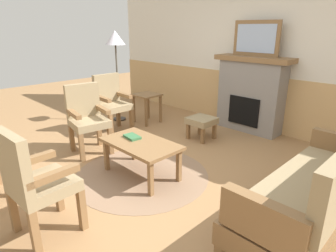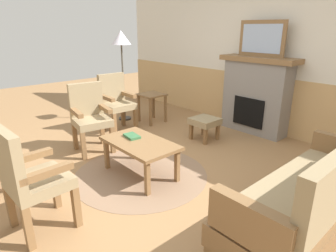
{
  "view_description": "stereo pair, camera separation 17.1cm",
  "coord_description": "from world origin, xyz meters",
  "px_view_note": "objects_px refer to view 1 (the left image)",
  "views": [
    {
      "loc": [
        2.43,
        -2.06,
        1.73
      ],
      "look_at": [
        0.0,
        0.35,
        0.55
      ],
      "focal_mm": 30.7,
      "sensor_mm": 36.0,
      "label": 1
    },
    {
      "loc": [
        2.55,
        -1.93,
        1.73
      ],
      "look_at": [
        0.0,
        0.35,
        0.55
      ],
      "focal_mm": 30.7,
      "sensor_mm": 36.0,
      "label": 2
    }
  ],
  "objects_px": {
    "side_table": "(147,100)",
    "floor_lamp_by_chairs": "(115,44)",
    "coffee_table": "(141,146)",
    "book_on_table": "(132,137)",
    "framed_picture": "(256,38)",
    "armchair_near_fireplace": "(87,116)",
    "footstool": "(202,122)",
    "couch": "(315,192)",
    "fireplace": "(251,94)",
    "armchair_front_left": "(34,179)",
    "armchair_by_window_left": "(111,101)"
  },
  "relations": [
    {
      "from": "armchair_near_fireplace",
      "to": "side_table",
      "type": "relative_size",
      "value": 1.78
    },
    {
      "from": "book_on_table",
      "to": "armchair_near_fireplace",
      "type": "relative_size",
      "value": 0.22
    },
    {
      "from": "framed_picture",
      "to": "armchair_near_fireplace",
      "type": "xyz_separation_m",
      "value": [
        -1.15,
        -2.48,
        -1.02
      ]
    },
    {
      "from": "book_on_table",
      "to": "side_table",
      "type": "bearing_deg",
      "value": 133.97
    },
    {
      "from": "fireplace",
      "to": "couch",
      "type": "height_order",
      "value": "fireplace"
    },
    {
      "from": "framed_picture",
      "to": "couch",
      "type": "height_order",
      "value": "framed_picture"
    },
    {
      "from": "footstool",
      "to": "side_table",
      "type": "height_order",
      "value": "side_table"
    },
    {
      "from": "framed_picture",
      "to": "book_on_table",
      "type": "bearing_deg",
      "value": -95.17
    },
    {
      "from": "framed_picture",
      "to": "armchair_front_left",
      "type": "xyz_separation_m",
      "value": [
        0.16,
        -3.72,
        -1.02
      ]
    },
    {
      "from": "fireplace",
      "to": "armchair_front_left",
      "type": "height_order",
      "value": "fireplace"
    },
    {
      "from": "framed_picture",
      "to": "floor_lamp_by_chairs",
      "type": "distance_m",
      "value": 2.45
    },
    {
      "from": "fireplace",
      "to": "armchair_near_fireplace",
      "type": "height_order",
      "value": "fireplace"
    },
    {
      "from": "coffee_table",
      "to": "side_table",
      "type": "distance_m",
      "value": 2.1
    },
    {
      "from": "armchair_by_window_left",
      "to": "side_table",
      "type": "height_order",
      "value": "armchair_by_window_left"
    },
    {
      "from": "coffee_table",
      "to": "book_on_table",
      "type": "xyz_separation_m",
      "value": [
        -0.18,
        0.01,
        0.07
      ]
    },
    {
      "from": "fireplace",
      "to": "side_table",
      "type": "bearing_deg",
      "value": -148.1
    },
    {
      "from": "coffee_table",
      "to": "fireplace",
      "type": "bearing_deg",
      "value": 89.03
    },
    {
      "from": "armchair_by_window_left",
      "to": "floor_lamp_by_chairs",
      "type": "relative_size",
      "value": 0.58
    },
    {
      "from": "framed_picture",
      "to": "armchair_near_fireplace",
      "type": "distance_m",
      "value": 2.92
    },
    {
      "from": "fireplace",
      "to": "framed_picture",
      "type": "height_order",
      "value": "framed_picture"
    },
    {
      "from": "couch",
      "to": "floor_lamp_by_chairs",
      "type": "height_order",
      "value": "floor_lamp_by_chairs"
    },
    {
      "from": "framed_picture",
      "to": "armchair_near_fireplace",
      "type": "relative_size",
      "value": 0.82
    },
    {
      "from": "armchair_near_fireplace",
      "to": "armchair_front_left",
      "type": "xyz_separation_m",
      "value": [
        1.31,
        -1.24,
        0.0
      ]
    },
    {
      "from": "couch",
      "to": "armchair_by_window_left",
      "type": "relative_size",
      "value": 1.84
    },
    {
      "from": "framed_picture",
      "to": "book_on_table",
      "type": "distance_m",
      "value": 2.65
    },
    {
      "from": "footstool",
      "to": "floor_lamp_by_chairs",
      "type": "bearing_deg",
      "value": -169.1
    },
    {
      "from": "couch",
      "to": "armchair_front_left",
      "type": "distance_m",
      "value": 2.37
    },
    {
      "from": "coffee_table",
      "to": "side_table",
      "type": "xyz_separation_m",
      "value": [
        -1.54,
        1.43,
        0.05
      ]
    },
    {
      "from": "armchair_by_window_left",
      "to": "side_table",
      "type": "xyz_separation_m",
      "value": [
        0.07,
        0.74,
        -0.1
      ]
    },
    {
      "from": "armchair_by_window_left",
      "to": "floor_lamp_by_chairs",
      "type": "bearing_deg",
      "value": 133.7
    },
    {
      "from": "fireplace",
      "to": "coffee_table",
      "type": "height_order",
      "value": "fireplace"
    },
    {
      "from": "couch",
      "to": "armchair_near_fireplace",
      "type": "bearing_deg",
      "value": -170.98
    },
    {
      "from": "armchair_front_left",
      "to": "fireplace",
      "type": "bearing_deg",
      "value": 92.48
    },
    {
      "from": "fireplace",
      "to": "side_table",
      "type": "relative_size",
      "value": 2.36
    },
    {
      "from": "framed_picture",
      "to": "book_on_table",
      "type": "height_order",
      "value": "framed_picture"
    },
    {
      "from": "armchair_by_window_left",
      "to": "side_table",
      "type": "relative_size",
      "value": 1.78
    },
    {
      "from": "armchair_near_fireplace",
      "to": "coffee_table",
      "type": "bearing_deg",
      "value": 3.31
    },
    {
      "from": "book_on_table",
      "to": "couch",
      "type": "bearing_deg",
      "value": 11.01
    },
    {
      "from": "framed_picture",
      "to": "armchair_near_fireplace",
      "type": "bearing_deg",
      "value": -114.88
    },
    {
      "from": "side_table",
      "to": "floor_lamp_by_chairs",
      "type": "distance_m",
      "value": 1.17
    },
    {
      "from": "fireplace",
      "to": "book_on_table",
      "type": "distance_m",
      "value": 2.42
    },
    {
      "from": "book_on_table",
      "to": "armchair_by_window_left",
      "type": "bearing_deg",
      "value": 154.84
    },
    {
      "from": "couch",
      "to": "armchair_front_left",
      "type": "height_order",
      "value": "same"
    },
    {
      "from": "couch",
      "to": "footstool",
      "type": "xyz_separation_m",
      "value": [
        -2.1,
        1.08,
        -0.11
      ]
    },
    {
      "from": "armchair_front_left",
      "to": "floor_lamp_by_chairs",
      "type": "height_order",
      "value": "floor_lamp_by_chairs"
    },
    {
      "from": "footstool",
      "to": "coffee_table",
      "type": "bearing_deg",
      "value": -79.94
    },
    {
      "from": "footstool",
      "to": "book_on_table",
      "type": "bearing_deg",
      "value": -86.66
    },
    {
      "from": "couch",
      "to": "footstool",
      "type": "bearing_deg",
      "value": 152.91
    },
    {
      "from": "coffee_table",
      "to": "book_on_table",
      "type": "distance_m",
      "value": 0.19
    },
    {
      "from": "armchair_near_fireplace",
      "to": "armchair_front_left",
      "type": "bearing_deg",
      "value": -43.38
    }
  ]
}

